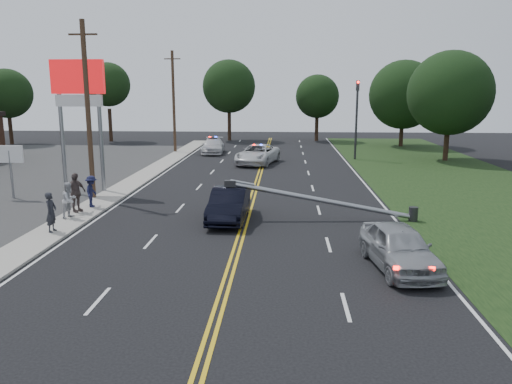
# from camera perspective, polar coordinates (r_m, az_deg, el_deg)

# --- Properties ---
(ground) EXTENTS (120.00, 120.00, 0.00)m
(ground) POSITION_cam_1_polar(r_m,az_deg,el_deg) (17.03, -3.25, -9.90)
(ground) COLOR black
(ground) RESTS_ON ground
(sidewalk) EXTENTS (1.80, 70.00, 0.12)m
(sidewalk) POSITION_cam_1_polar(r_m,az_deg,el_deg) (28.39, -17.99, -1.54)
(sidewalk) COLOR #9C978D
(sidewalk) RESTS_ON ground
(grass_verge) EXTENTS (12.00, 80.00, 0.01)m
(grass_verge) POSITION_cam_1_polar(r_m,az_deg,el_deg) (28.93, 26.95, -2.12)
(grass_verge) COLOR black
(grass_verge) RESTS_ON ground
(centerline_yellow) EXTENTS (0.36, 80.00, 0.00)m
(centerline_yellow) POSITION_cam_1_polar(r_m,az_deg,el_deg) (26.54, -0.81, -1.96)
(centerline_yellow) COLOR gold
(centerline_yellow) RESTS_ON ground
(pylon_sign) EXTENTS (3.20, 0.35, 8.00)m
(pylon_sign) POSITION_cam_1_polar(r_m,az_deg,el_deg) (32.20, -19.62, 10.52)
(pylon_sign) COLOR gray
(pylon_sign) RESTS_ON ground
(small_sign) EXTENTS (1.60, 0.14, 3.10)m
(small_sign) POSITION_cam_1_polar(r_m,az_deg,el_deg) (32.19, -26.31, 3.44)
(small_sign) COLOR gray
(small_sign) RESTS_ON ground
(traffic_signal) EXTENTS (0.28, 0.41, 7.05)m
(traffic_signal) POSITION_cam_1_polar(r_m,az_deg,el_deg) (46.23, 11.44, 8.86)
(traffic_signal) COLOR #2D2D30
(traffic_signal) RESTS_ON ground
(fallen_streetlight) EXTENTS (9.36, 0.44, 1.91)m
(fallen_streetlight) POSITION_cam_1_polar(r_m,az_deg,el_deg) (24.44, 8.68, -1.10)
(fallen_streetlight) COLOR #2D2D30
(fallen_streetlight) RESTS_ON ground
(utility_pole_mid) EXTENTS (1.60, 0.28, 10.00)m
(utility_pole_mid) POSITION_cam_1_polar(r_m,az_deg,el_deg) (29.88, -18.66, 8.80)
(utility_pole_mid) COLOR #382619
(utility_pole_mid) RESTS_ON ground
(utility_pole_far) EXTENTS (1.60, 0.28, 10.00)m
(utility_pole_far) POSITION_cam_1_polar(r_m,az_deg,el_deg) (50.96, -9.39, 10.16)
(utility_pole_far) COLOR #382619
(utility_pole_far) RESTS_ON ground
(tree_4) EXTENTS (5.62, 5.62, 8.63)m
(tree_4) POSITION_cam_1_polar(r_m,az_deg,el_deg) (64.84, -26.57, 10.03)
(tree_4) COLOR black
(tree_4) RESTS_ON ground
(tree_5) EXTENTS (5.28, 5.28, 9.50)m
(tree_5) POSITION_cam_1_polar(r_m,az_deg,el_deg) (64.10, -16.56, 11.67)
(tree_5) COLOR black
(tree_5) RESTS_ON ground
(tree_6) EXTENTS (6.49, 6.49, 9.89)m
(tree_6) POSITION_cam_1_polar(r_m,az_deg,el_deg) (62.81, -3.11, 11.95)
(tree_6) COLOR black
(tree_6) RESTS_ON ground
(tree_7) EXTENTS (5.29, 5.29, 8.09)m
(tree_7) POSITION_cam_1_polar(r_m,az_deg,el_deg) (62.61, 7.03, 10.78)
(tree_7) COLOR black
(tree_7) RESTS_ON ground
(tree_8) EXTENTS (7.55, 7.55, 9.48)m
(tree_8) POSITION_cam_1_polar(r_m,az_deg,el_deg) (58.42, 16.51, 10.61)
(tree_8) COLOR black
(tree_8) RESTS_ON ground
(tree_9) EXTENTS (7.36, 7.36, 9.64)m
(tree_9) POSITION_cam_1_polar(r_m,az_deg,el_deg) (47.71, 21.31, 10.49)
(tree_9) COLOR black
(tree_9) RESTS_ON ground
(crashed_sedan) EXTENTS (1.77, 4.80, 1.57)m
(crashed_sedan) POSITION_cam_1_polar(r_m,az_deg,el_deg) (24.19, -3.11, -1.44)
(crashed_sedan) COLOR black
(crashed_sedan) RESTS_ON ground
(waiting_sedan) EXTENTS (2.49, 4.86, 1.58)m
(waiting_sedan) POSITION_cam_1_polar(r_m,az_deg,el_deg) (18.40, 16.04, -6.08)
(waiting_sedan) COLOR #989CA0
(waiting_sedan) RESTS_ON ground
(emergency_a) EXTENTS (4.05, 6.41, 1.65)m
(emergency_a) POSITION_cam_1_polar(r_m,az_deg,el_deg) (42.74, 0.18, 4.33)
(emergency_a) COLOR silver
(emergency_a) RESTS_ON ground
(emergency_b) EXTENTS (2.40, 5.23, 1.48)m
(emergency_b) POSITION_cam_1_polar(r_m,az_deg,el_deg) (50.15, -4.94, 5.27)
(emergency_b) COLOR silver
(emergency_b) RESTS_ON ground
(bystander_a) EXTENTS (0.43, 0.65, 1.76)m
(bystander_a) POSITION_cam_1_polar(r_m,az_deg,el_deg) (23.56, -22.37, -2.13)
(bystander_a) COLOR #23252B
(bystander_a) RESTS_ON sidewalk
(bystander_b) EXTENTS (0.88, 1.01, 1.76)m
(bystander_b) POSITION_cam_1_polar(r_m,az_deg,el_deg) (25.83, -20.56, -0.85)
(bystander_b) COLOR #AFAFB4
(bystander_b) RESTS_ON sidewalk
(bystander_c) EXTENTS (0.71, 1.13, 1.68)m
(bystander_c) POSITION_cam_1_polar(r_m,az_deg,el_deg) (27.80, -18.28, 0.07)
(bystander_c) COLOR #161838
(bystander_c) RESTS_ON sidewalk
(bystander_d) EXTENTS (1.02, 1.26, 2.01)m
(bystander_d) POSITION_cam_1_polar(r_m,az_deg,el_deg) (26.90, -19.93, -0.06)
(bystander_d) COLOR #524442
(bystander_d) RESTS_ON sidewalk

